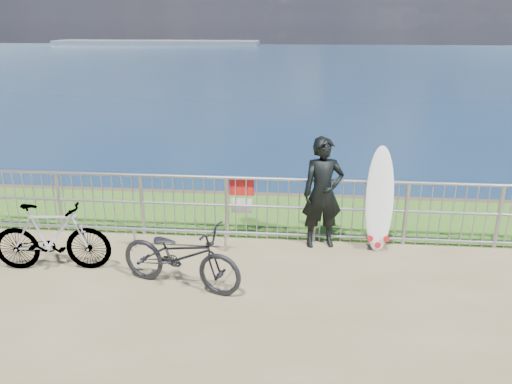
# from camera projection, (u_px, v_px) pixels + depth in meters

# --- Properties ---
(grass_strip) EXTENTS (120.00, 120.00, 0.00)m
(grass_strip) POSITION_uv_depth(u_px,v_px,m) (261.00, 215.00, 9.72)
(grass_strip) COLOR #2D5B19
(grass_strip) RESTS_ON ground
(seascape) EXTENTS (260.00, 260.00, 5.00)m
(seascape) POSITION_uv_depth(u_px,v_px,m) (158.00, 45.00, 151.05)
(seascape) COLOR brown
(seascape) RESTS_ON ground
(railing) EXTENTS (10.06, 0.10, 1.13)m
(railing) POSITION_uv_depth(u_px,v_px,m) (257.00, 208.00, 8.50)
(railing) COLOR #93969B
(railing) RESTS_ON ground
(surfer) EXTENTS (0.76, 0.58, 1.86)m
(surfer) POSITION_uv_depth(u_px,v_px,m) (323.00, 193.00, 8.15)
(surfer) COLOR black
(surfer) RESTS_ON ground
(surfboard) EXTENTS (0.46, 0.42, 1.72)m
(surfboard) POSITION_uv_depth(u_px,v_px,m) (379.00, 203.00, 8.10)
(surfboard) COLOR white
(surfboard) RESTS_ON ground
(bicycle_near) EXTENTS (1.96, 1.13, 0.97)m
(bicycle_near) POSITION_uv_depth(u_px,v_px,m) (180.00, 255.00, 6.99)
(bicycle_near) COLOR black
(bicycle_near) RESTS_ON ground
(bicycle_far) EXTENTS (1.80, 0.67, 1.06)m
(bicycle_far) POSITION_uv_depth(u_px,v_px,m) (52.00, 237.00, 7.47)
(bicycle_far) COLOR black
(bicycle_far) RESTS_ON ground
(bike_rack) EXTENTS (1.73, 0.05, 0.36)m
(bike_rack) POSITION_uv_depth(u_px,v_px,m) (179.00, 233.00, 8.19)
(bike_rack) COLOR #93969B
(bike_rack) RESTS_ON ground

